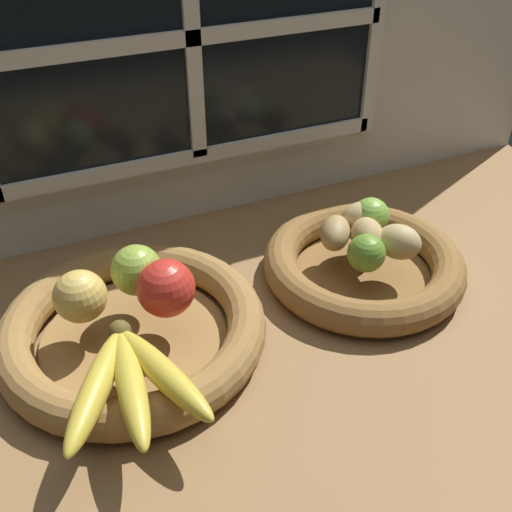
% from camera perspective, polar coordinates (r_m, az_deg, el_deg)
% --- Properties ---
extents(ground_plane, '(1.40, 0.90, 0.03)m').
position_cam_1_polar(ground_plane, '(0.87, 1.13, -5.95)').
color(ground_plane, olive).
extents(back_wall, '(1.40, 0.05, 0.55)m').
position_cam_1_polar(back_wall, '(0.97, -6.39, 18.41)').
color(back_wall, silver).
rests_on(back_wall, ground_plane).
extents(fruit_bowl_left, '(0.35, 0.35, 0.05)m').
position_cam_1_polar(fruit_bowl_left, '(0.82, -11.53, -6.77)').
color(fruit_bowl_left, olive).
rests_on(fruit_bowl_left, ground_plane).
extents(fruit_bowl_right, '(0.30, 0.30, 0.05)m').
position_cam_1_polar(fruit_bowl_right, '(0.93, 10.10, -0.77)').
color(fruit_bowl_right, brown).
rests_on(fruit_bowl_right, ground_plane).
extents(apple_golden_left, '(0.07, 0.07, 0.07)m').
position_cam_1_polar(apple_golden_left, '(0.79, -16.27, -3.67)').
color(apple_golden_left, '#DBB756').
rests_on(apple_golden_left, fruit_bowl_left).
extents(apple_red_right, '(0.08, 0.08, 0.08)m').
position_cam_1_polar(apple_red_right, '(0.77, -8.43, -3.17)').
color(apple_red_right, red).
rests_on(apple_red_right, fruit_bowl_left).
extents(apple_green_back, '(0.07, 0.07, 0.07)m').
position_cam_1_polar(apple_green_back, '(0.81, -11.21, -1.31)').
color(apple_green_back, '#8CAD3D').
rests_on(apple_green_back, fruit_bowl_left).
extents(banana_bunch_front, '(0.17, 0.20, 0.03)m').
position_cam_1_polar(banana_bunch_front, '(0.69, -11.84, -11.38)').
color(banana_bunch_front, gold).
rests_on(banana_bunch_front, fruit_bowl_left).
extents(potato_back, '(0.07, 0.05, 0.05)m').
position_cam_1_polar(potato_back, '(0.94, 10.04, 3.62)').
color(potato_back, tan).
rests_on(potato_back, fruit_bowl_right).
extents(potato_large, '(0.06, 0.08, 0.05)m').
position_cam_1_polar(potato_large, '(0.90, 10.45, 1.89)').
color(potato_large, tan).
rests_on(potato_large, fruit_bowl_right).
extents(potato_oblong, '(0.08, 0.08, 0.04)m').
position_cam_1_polar(potato_oblong, '(0.90, 7.48, 2.18)').
color(potato_oblong, '#A38451').
rests_on(potato_oblong, fruit_bowl_right).
extents(potato_small, '(0.08, 0.08, 0.05)m').
position_cam_1_polar(potato_small, '(0.89, 13.34, 1.31)').
color(potato_small, tan).
rests_on(potato_small, fruit_bowl_right).
extents(lime_near, '(0.05, 0.05, 0.05)m').
position_cam_1_polar(lime_near, '(0.86, 10.38, 0.27)').
color(lime_near, olive).
rests_on(lime_near, fruit_bowl_right).
extents(lime_far, '(0.06, 0.06, 0.06)m').
position_cam_1_polar(lime_far, '(0.94, 10.77, 3.74)').
color(lime_far, '#7AAD3D').
rests_on(lime_far, fruit_bowl_right).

